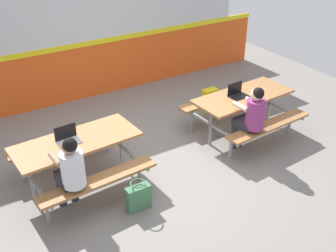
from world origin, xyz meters
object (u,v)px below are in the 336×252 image
(laptop_dark, at_px, (237,93))
(tote_bag_bright, at_px, (138,197))
(picnic_table_right, at_px, (242,104))
(laptop_silver, at_px, (68,139))
(picnic_table_left, at_px, (77,150))
(student_further, at_px, (251,115))
(student_nearer, at_px, (71,169))
(backpack_dark, at_px, (210,100))

(laptop_dark, distance_m, tote_bag_bright, 2.63)
(picnic_table_right, distance_m, laptop_silver, 3.10)
(tote_bag_bright, bearing_deg, laptop_dark, 20.43)
(picnic_table_left, distance_m, student_further, 2.75)
(student_nearer, height_order, tote_bag_bright, student_nearer)
(laptop_dark, relative_size, backpack_dark, 0.76)
(picnic_table_left, xyz_separation_m, laptop_dark, (2.87, -0.05, 0.21))
(laptop_silver, xyz_separation_m, tote_bag_bright, (0.57, -0.98, -0.59))
(laptop_dark, height_order, tote_bag_bright, laptop_dark)
(student_nearer, bearing_deg, student_further, -1.66)
(laptop_silver, bearing_deg, student_nearer, -107.46)
(laptop_dark, relative_size, tote_bag_bright, 0.78)
(picnic_table_left, relative_size, student_further, 1.51)
(picnic_table_left, bearing_deg, laptop_silver, 162.99)
(tote_bag_bright, bearing_deg, student_nearer, 153.87)
(picnic_table_left, height_order, tote_bag_bright, picnic_table_left)
(laptop_silver, bearing_deg, tote_bag_bright, -59.96)
(student_further, bearing_deg, laptop_silver, 165.90)
(picnic_table_right, xyz_separation_m, laptop_dark, (-0.11, 0.03, 0.21))
(laptop_silver, bearing_deg, backpack_dark, 15.86)
(student_further, height_order, laptop_dark, student_further)
(backpack_dark, height_order, tote_bag_bright, backpack_dark)
(student_further, bearing_deg, picnic_table_right, 60.74)
(laptop_silver, relative_size, tote_bag_bright, 0.78)
(student_nearer, bearing_deg, tote_bag_bright, -26.13)
(student_nearer, relative_size, laptop_dark, 3.62)
(picnic_table_left, xyz_separation_m, backpack_dark, (3.05, 0.92, -0.36))
(student_nearer, height_order, laptop_silver, student_nearer)
(laptop_dark, distance_m, backpack_dark, 1.15)
(tote_bag_bright, bearing_deg, picnic_table_right, 18.97)
(picnic_table_right, xyz_separation_m, student_further, (-0.32, -0.58, 0.13))
(backpack_dark, bearing_deg, laptop_silver, -164.14)
(laptop_dark, bearing_deg, tote_bag_bright, -159.57)
(student_nearer, relative_size, tote_bag_bright, 2.81)
(picnic_table_left, distance_m, backpack_dark, 3.20)
(picnic_table_right, height_order, backpack_dark, picnic_table_right)
(student_further, distance_m, backpack_dark, 1.71)
(student_further, distance_m, tote_bag_bright, 2.27)
(student_nearer, distance_m, laptop_silver, 0.64)
(laptop_silver, height_order, tote_bag_bright, laptop_silver)
(laptop_silver, height_order, backpack_dark, laptop_silver)
(laptop_silver, distance_m, backpack_dark, 3.32)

